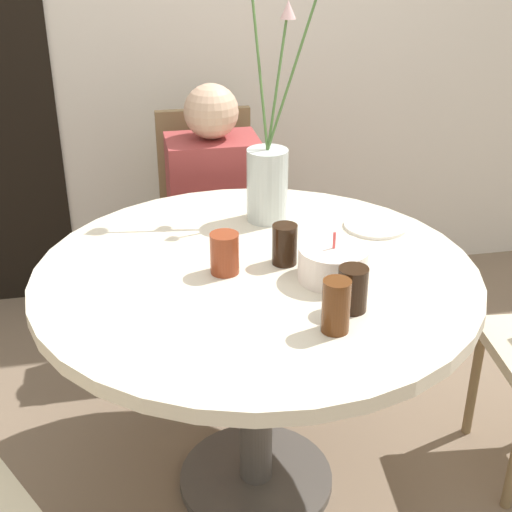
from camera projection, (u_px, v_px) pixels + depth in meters
ground_plane at (256, 481)px, 2.27m from camera, size 16.00×16.00×0.00m
dining_table at (256, 309)px, 1.98m from camera, size 1.21×1.21×0.76m
chair_right_flank at (208, 211)px, 2.91m from camera, size 0.40×0.40×0.91m
birthday_cake at (333, 263)px, 1.86m from camera, size 0.18×0.18×0.13m
flower_vase at (268, 164)px, 2.16m from camera, size 0.25×0.25×0.77m
side_plate at (375, 226)px, 2.17m from camera, size 0.19×0.19×0.01m
drink_glass_0 at (285, 244)px, 1.93m from camera, size 0.07×0.07×0.11m
drink_glass_1 at (336, 306)px, 1.62m from camera, size 0.07×0.07×0.13m
drink_glass_2 at (224, 253)px, 1.89m from camera, size 0.08×0.08×0.11m
drink_glass_3 at (353, 289)px, 1.71m from camera, size 0.07×0.07×0.11m
person_boy at (214, 230)px, 2.78m from camera, size 0.34×0.24×1.07m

